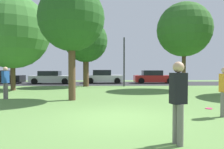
% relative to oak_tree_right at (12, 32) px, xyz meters
% --- Properties ---
extents(ground_plane, '(44.00, 44.00, 0.00)m').
position_rel_oak_tree_right_xyz_m(ground_plane, '(7.35, -8.82, -4.39)').
color(ground_plane, '#5B8442').
extents(road_strip, '(44.00, 6.40, 0.01)m').
position_rel_oak_tree_right_xyz_m(road_strip, '(7.35, 7.18, -4.38)').
color(road_strip, '#28282B').
rests_on(road_strip, ground_plane).
extents(oak_tree_right, '(5.49, 5.49, 7.14)m').
position_rel_oak_tree_right_xyz_m(oak_tree_right, '(0.00, 0.00, 0.00)').
color(oak_tree_right, brown).
rests_on(oak_tree_right, ground_plane).
extents(maple_tree_near, '(3.97, 3.97, 6.18)m').
position_rel_oak_tree_right_xyz_m(maple_tree_near, '(5.11, 3.38, -0.22)').
color(maple_tree_near, brown).
rests_on(maple_tree_near, ground_plane).
extents(oak_tree_center, '(4.22, 4.22, 6.80)m').
position_rel_oak_tree_right_xyz_m(oak_tree_center, '(13.09, 0.48, 0.29)').
color(oak_tree_center, brown).
rests_on(oak_tree_center, ground_plane).
extents(maple_tree_far, '(3.40, 3.40, 5.94)m').
position_rel_oak_tree_right_xyz_m(maple_tree_far, '(5.26, -4.90, -0.18)').
color(maple_tree_far, brown).
rests_on(maple_tree_far, ground_plane).
extents(person_thrower, '(0.37, 0.30, 1.79)m').
position_rel_oak_tree_right_xyz_m(person_thrower, '(8.63, -11.28, -3.39)').
color(person_thrower, slate).
rests_on(person_thrower, ground_plane).
extents(person_bystander, '(0.34, 0.38, 1.74)m').
position_rel_oak_tree_right_xyz_m(person_bystander, '(1.60, -4.40, -3.42)').
color(person_bystander, slate).
rests_on(person_bystander, ground_plane).
extents(frisbee_disc, '(0.27, 0.27, 0.03)m').
position_rel_oak_tree_right_xyz_m(frisbee_disc, '(11.24, -7.36, -4.37)').
color(frisbee_disc, '#EA2D6B').
rests_on(frisbee_disc, ground_plane).
extents(parked_car_black, '(4.44, 1.96, 1.45)m').
position_rel_oak_tree_right_xyz_m(parked_car_black, '(-4.58, 7.46, -3.73)').
color(parked_car_black, black).
rests_on(parked_car_black, ground_plane).
extents(parked_car_silver, '(4.49, 2.05, 1.39)m').
position_rel_oak_tree_right_xyz_m(parked_car_silver, '(1.04, 6.81, -3.74)').
color(parked_car_silver, '#B7B7BC').
rests_on(parked_car_silver, ground_plane).
extents(parked_car_white, '(4.12, 2.07, 1.49)m').
position_rel_oak_tree_right_xyz_m(parked_car_white, '(6.65, 7.58, -3.71)').
color(parked_car_white, white).
rests_on(parked_car_white, ground_plane).
extents(parked_car_red, '(4.45, 1.98, 1.44)m').
position_rel_oak_tree_right_xyz_m(parked_car_red, '(12.27, 7.51, -3.73)').
color(parked_car_red, '#B21E1E').
rests_on(parked_car_red, ground_plane).
extents(street_lamp_post, '(0.14, 0.14, 4.50)m').
position_rel_oak_tree_right_xyz_m(street_lamp_post, '(8.62, 3.38, -2.14)').
color(street_lamp_post, '#2D2D33').
rests_on(street_lamp_post, ground_plane).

